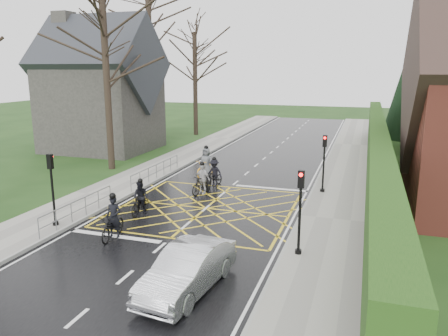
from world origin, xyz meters
The scene contains 22 objects.
ground centered at (0.00, 0.00, 0.00)m, with size 120.00×120.00×0.00m, color #173311.
road centered at (0.00, 0.00, 0.01)m, with size 9.00×80.00×0.01m, color black.
sidewalk_right centered at (6.00, 0.00, 0.07)m, with size 3.00×80.00×0.15m, color gray.
sidewalk_left centered at (-6.00, 0.00, 0.07)m, with size 3.00×80.00×0.15m, color gray.
stone_wall centered at (7.75, 6.00, 0.35)m, with size 0.50×38.00×0.70m, color slate.
hedge centered at (7.75, 6.00, 2.10)m, with size 0.90×38.00×2.80m, color #12350E.
conifer centered at (10.75, 26.00, 4.99)m, with size 4.60×4.60×10.00m.
church centered at (-13.54, 12.00, 4.93)m, with size 8.80×7.80×11.00m.
tree_near centered at (-9.00, 6.00, 7.91)m, with size 9.24×9.24×11.44m.
tree_mid centered at (-10.00, 14.00, 8.63)m, with size 10.08×10.08×12.48m.
tree_far centered at (-9.30, 22.00, 7.19)m, with size 8.40×8.40×10.40m.
railing_south centered at (-4.65, -3.50, 0.78)m, with size 0.05×5.04×1.03m.
railing_north centered at (-4.65, 4.00, 0.79)m, with size 0.05×6.04×1.03m.
traffic_light_ne centered at (5.10, 4.20, 1.66)m, with size 0.24×0.31×3.21m.
traffic_light_se centered at (5.10, -4.20, 1.66)m, with size 0.24×0.31×3.21m.
traffic_light_sw centered at (-5.10, -4.50, 1.66)m, with size 0.24×0.31×3.21m.
cyclist_rear centered at (-2.19, -4.65, 0.60)m, with size 0.89×1.98×1.86m.
cyclist_back centered at (-2.60, -1.68, 0.64)m, with size 0.77×1.70×1.69m.
cyclist_mid centered at (-0.97, 3.93, 0.63)m, with size 1.12×1.86×1.72m.
cyclist_front centered at (-1.07, 2.27, 0.65)m, with size 1.02×1.83×1.77m.
cyclist_lead centered at (-2.24, 6.02, 0.68)m, with size 1.03×2.10×1.95m.
car centered at (2.27, -7.63, 0.69)m, with size 1.46×4.17×1.38m, color silver.
Camera 1 is at (7.11, -18.85, 6.65)m, focal length 35.00 mm.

